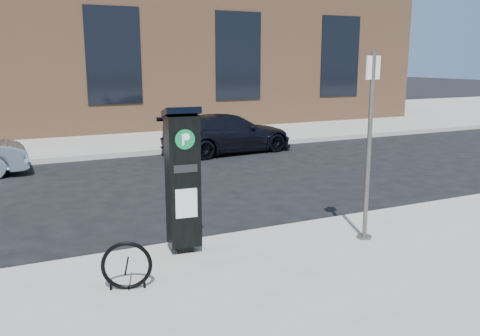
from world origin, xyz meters
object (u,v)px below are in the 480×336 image
sign_pole (369,149)px  car_dark (228,133)px  parking_kiosk (183,179)px  bike_rack (127,266)px

sign_pole → car_dark: sign_pole is taller
parking_kiosk → bike_rack: bearing=-132.9°
sign_pole → car_dark: 8.63m
bike_rack → car_dark: size_ratio=0.14×
parking_kiosk → sign_pole: bearing=-8.2°
parking_kiosk → car_dark: bearing=67.9°
bike_rack → car_dark: 10.11m
sign_pole → bike_rack: 3.91m
parking_kiosk → car_dark: size_ratio=0.50×
sign_pole → parking_kiosk: bearing=163.0°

